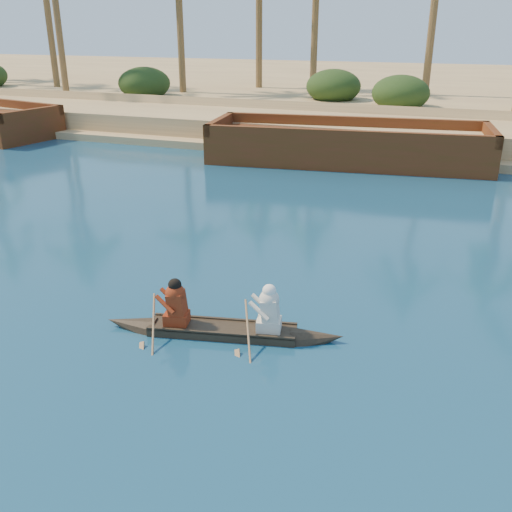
% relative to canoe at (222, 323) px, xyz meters
% --- Properties ---
extents(sandy_embankment, '(150.00, 51.00, 1.50)m').
position_rel_canoe_xyz_m(sandy_embankment, '(2.46, 41.21, 0.27)').
color(sandy_embankment, tan).
rests_on(sandy_embankment, ground).
extents(shrub_cluster, '(100.00, 6.00, 2.40)m').
position_rel_canoe_xyz_m(shrub_cluster, '(2.46, 25.83, 0.94)').
color(shrub_cluster, '#1F3613').
rests_on(shrub_cluster, ground).
extents(canoe, '(4.93, 1.64, 1.35)m').
position_rel_canoe_xyz_m(canoe, '(0.00, 0.00, 0.00)').
color(canoe, '#34271C').
rests_on(canoe, ground).
extents(barge_mid, '(12.78, 5.60, 2.06)m').
position_rel_canoe_xyz_m(barge_mid, '(-0.80, 16.33, 0.46)').
color(barge_mid, '#5F2614').
rests_on(barge_mid, ground).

